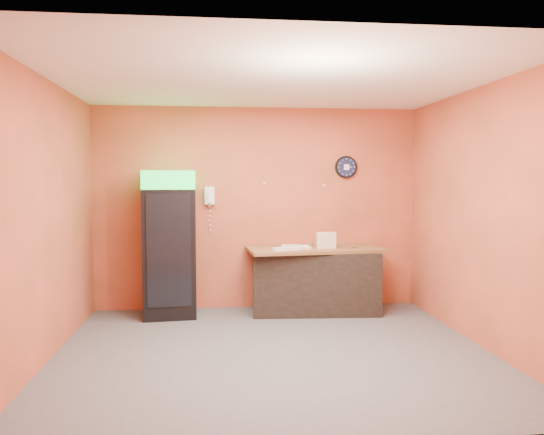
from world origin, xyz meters
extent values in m
plane|color=#47474C|center=(0.00, 0.00, 0.00)|extent=(4.50, 4.50, 0.00)
cube|color=#D8553D|center=(0.00, 2.00, 1.40)|extent=(4.50, 0.02, 2.80)
cube|color=#D8553D|center=(-2.25, 0.00, 1.40)|extent=(0.02, 4.00, 2.80)
cube|color=#D8553D|center=(2.25, 0.00, 1.40)|extent=(0.02, 4.00, 2.80)
cube|color=white|center=(0.00, 0.00, 2.80)|extent=(4.50, 4.00, 0.02)
cube|color=black|center=(-1.20, 1.65, 0.84)|extent=(0.73, 0.73, 1.67)
cube|color=#1AE440|center=(-1.20, 1.65, 1.79)|extent=(0.73, 0.73, 0.24)
cube|color=black|center=(-1.23, 1.31, 0.91)|extent=(0.55, 0.07, 1.43)
cube|color=black|center=(0.75, 1.63, 0.42)|extent=(1.72, 0.85, 0.84)
cylinder|color=black|center=(1.26, 1.98, 1.98)|extent=(0.31, 0.05, 0.31)
cylinder|color=#0F1433|center=(1.26, 1.95, 1.98)|extent=(0.27, 0.01, 0.27)
cube|color=white|center=(1.26, 1.94, 1.98)|extent=(0.08, 0.00, 0.08)
cube|color=white|center=(-0.66, 1.96, 1.58)|extent=(0.13, 0.08, 0.24)
cube|color=white|center=(-0.66, 1.91, 1.58)|extent=(0.06, 0.04, 0.20)
cube|color=brown|center=(0.75, 1.63, 0.86)|extent=(1.88, 0.97, 0.04)
cube|color=beige|center=(0.89, 1.54, 0.91)|extent=(0.26, 0.09, 0.05)
cube|color=beige|center=(0.89, 1.54, 0.96)|extent=(0.26, 0.09, 0.05)
cube|color=beige|center=(0.89, 1.54, 1.01)|extent=(0.26, 0.09, 0.05)
cube|color=beige|center=(0.89, 1.54, 1.07)|extent=(0.26, 0.09, 0.05)
cube|color=silver|center=(0.29, 1.38, 0.90)|extent=(0.31, 0.20, 0.04)
cube|color=silver|center=(0.52, 1.45, 0.90)|extent=(0.29, 0.17, 0.04)
cube|color=silver|center=(0.43, 1.68, 0.90)|extent=(0.26, 0.12, 0.04)
cylinder|color=silver|center=(0.73, 1.77, 0.91)|extent=(0.07, 0.07, 0.07)
camera|label=1|loc=(-0.60, -5.40, 1.79)|focal=35.00mm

